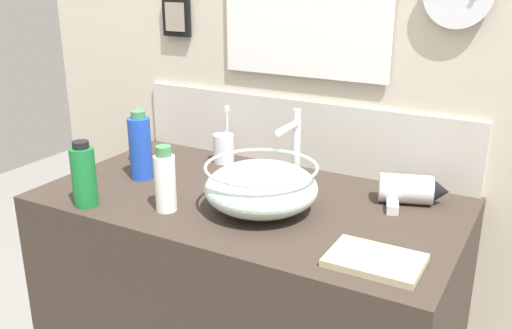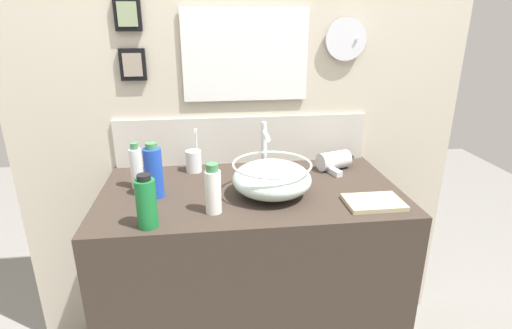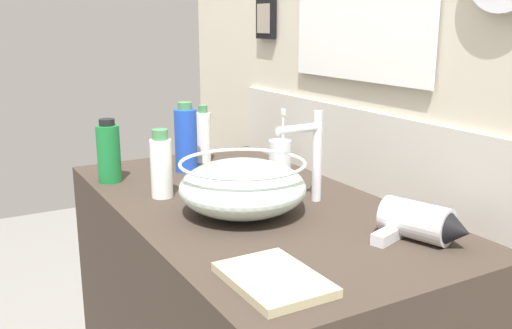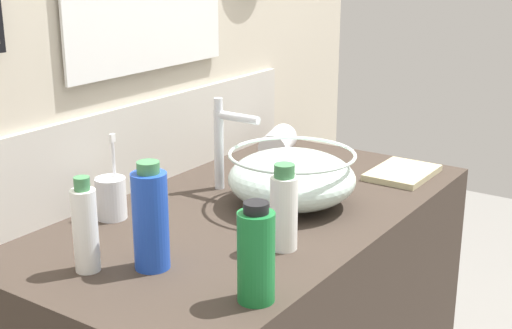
% 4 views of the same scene
% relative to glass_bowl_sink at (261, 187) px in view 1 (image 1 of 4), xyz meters
% --- Properties ---
extents(back_panel, '(2.02, 0.09, 2.54)m').
position_rel_glass_bowl_sink_xyz_m(back_panel, '(-0.07, 0.41, 0.29)').
color(back_panel, beige).
rests_on(back_panel, ground).
extents(glass_bowl_sink, '(0.29, 0.29, 0.13)m').
position_rel_glass_bowl_sink_xyz_m(glass_bowl_sink, '(0.00, 0.00, 0.00)').
color(glass_bowl_sink, silver).
rests_on(glass_bowl_sink, vanity_counter).
extents(faucet, '(0.02, 0.13, 0.23)m').
position_rel_glass_bowl_sink_xyz_m(faucet, '(0.00, 0.19, 0.07)').
color(faucet, silver).
rests_on(faucet, vanity_counter).
extents(hair_drier, '(0.20, 0.17, 0.08)m').
position_rel_glass_bowl_sink_xyz_m(hair_drier, '(0.33, 0.24, -0.03)').
color(hair_drier, silver).
rests_on(hair_drier, vanity_counter).
extents(toothbrush_cup, '(0.07, 0.07, 0.19)m').
position_rel_glass_bowl_sink_xyz_m(toothbrush_cup, '(-0.29, 0.28, -0.02)').
color(toothbrush_cup, silver).
rests_on(toothbrush_cup, vanity_counter).
extents(lotion_bottle, '(0.05, 0.05, 0.18)m').
position_rel_glass_bowl_sink_xyz_m(lotion_bottle, '(-0.22, -0.12, 0.02)').
color(lotion_bottle, white).
rests_on(lotion_bottle, vanity_counter).
extents(shampoo_bottle, '(0.06, 0.06, 0.18)m').
position_rel_glass_bowl_sink_xyz_m(shampoo_bottle, '(-0.43, -0.19, 0.02)').
color(shampoo_bottle, '#197233').
rests_on(shampoo_bottle, vanity_counter).
extents(soap_dispenser, '(0.05, 0.05, 0.18)m').
position_rel_glass_bowl_sink_xyz_m(soap_dispenser, '(-0.51, 0.13, 0.02)').
color(soap_dispenser, white).
rests_on(soap_dispenser, vanity_counter).
extents(spray_bottle, '(0.07, 0.07, 0.21)m').
position_rel_glass_bowl_sink_xyz_m(spray_bottle, '(-0.43, 0.04, 0.03)').
color(spray_bottle, blue).
rests_on(spray_bottle, vanity_counter).
extents(hand_towel, '(0.20, 0.14, 0.02)m').
position_rel_glass_bowl_sink_xyz_m(hand_towel, '(0.35, -0.13, -0.06)').
color(hand_towel, tan).
rests_on(hand_towel, vanity_counter).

